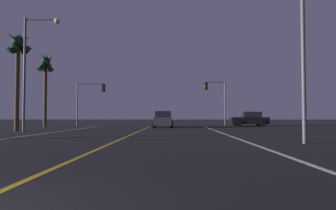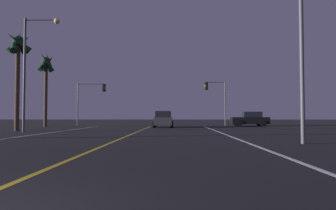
# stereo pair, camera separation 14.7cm
# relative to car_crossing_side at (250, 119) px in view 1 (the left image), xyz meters

# --- Properties ---
(lane_edge_right) EXTENTS (0.16, 37.93, 0.01)m
(lane_edge_right) POSITION_rel_car_crossing_side_xyz_m (-5.55, -20.19, -0.82)
(lane_edge_right) COLOR silver
(lane_edge_right) RESTS_ON ground
(lane_edge_left) EXTENTS (0.16, 37.93, 0.01)m
(lane_edge_left) POSITION_rel_car_crossing_side_xyz_m (-17.77, -20.19, -0.82)
(lane_edge_left) COLOR silver
(lane_edge_left) RESTS_ON ground
(lane_center_divider) EXTENTS (0.16, 37.93, 0.01)m
(lane_center_divider) POSITION_rel_car_crossing_side_xyz_m (-11.66, -20.19, -0.82)
(lane_center_divider) COLOR gold
(lane_center_divider) RESTS_ON ground
(car_crossing_side) EXTENTS (4.30, 2.02, 1.70)m
(car_crossing_side) POSITION_rel_car_crossing_side_xyz_m (0.00, 0.00, 0.00)
(car_crossing_side) COLOR black
(car_crossing_side) RESTS_ON ground
(car_ahead_far) EXTENTS (2.02, 4.30, 1.70)m
(car_ahead_far) POSITION_rel_car_crossing_side_xyz_m (-10.05, -4.23, 0.00)
(car_ahead_far) COLOR black
(car_ahead_far) RESTS_ON ground
(traffic_light_near_right) EXTENTS (2.46, 0.36, 5.19)m
(traffic_light_near_right) POSITION_rel_car_crossing_side_xyz_m (-4.17, -0.72, 3.01)
(traffic_light_near_right) COLOR #4C4C51
(traffic_light_near_right) RESTS_ON ground
(traffic_light_near_left) EXTENTS (3.43, 0.36, 5.01)m
(traffic_light_near_left) POSITION_rel_car_crossing_side_xyz_m (-18.63, -0.72, 2.94)
(traffic_light_near_left) COLOR #4C4C51
(traffic_light_near_left) RESTS_ON ground
(street_lamp_right_near) EXTENTS (2.37, 0.44, 7.26)m
(street_lamp_right_near) POSITION_rel_car_crossing_side_xyz_m (-3.85, -22.80, 3.86)
(street_lamp_right_near) COLOR #4C4C51
(street_lamp_right_near) RESTS_ON ground
(street_lamp_left_mid) EXTENTS (2.70, 0.44, 8.55)m
(street_lamp_left_mid) POSITION_rel_car_crossing_side_xyz_m (-19.44, -13.84, 4.59)
(street_lamp_left_mid) COLOR #4C4C51
(street_lamp_left_mid) RESTS_ON ground
(palm_tree_left_mid) EXTENTS (2.16, 2.18, 8.11)m
(palm_tree_left_mid) POSITION_rel_car_crossing_side_xyz_m (-21.49, -12.09, 5.60)
(palm_tree_left_mid) COLOR #473826
(palm_tree_left_mid) RESTS_ON ground
(palm_tree_left_far) EXTENTS (1.94, 1.97, 8.14)m
(palm_tree_left_far) POSITION_rel_car_crossing_side_xyz_m (-22.85, -3.60, 5.56)
(palm_tree_left_far) COLOR #473826
(palm_tree_left_far) RESTS_ON ground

